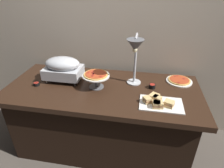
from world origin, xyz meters
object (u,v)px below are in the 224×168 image
Objects in this scene: chafing_dish at (63,68)px; pizza_plate_front at (179,81)px; heat_lamp at (135,50)px; sauce_cup_near at (152,86)px; sandwich_platter at (159,102)px; sauce_cup_far at (36,84)px; pizza_plate_center at (96,76)px.

pizza_plate_front is (1.19, 0.17, -0.13)m from chafing_dish.
sauce_cup_near is (0.18, 0.07, -0.38)m from heat_lamp.
heat_lamp is 0.43m from sauce_cup_near.
heat_lamp is 1.41× the size of sandwich_platter.
sandwich_platter is at bearing -16.34° from chafing_dish.
heat_lamp is at bearing -151.39° from pizza_plate_front.
sandwich_platter is at bearing -5.82° from sauce_cup_far.
sauce_cup_far is (-0.23, -0.16, -0.13)m from chafing_dish.
sauce_cup_far is at bearing -166.75° from pizza_plate_front.
chafing_dish is 1.43× the size of pizza_plate_center.
pizza_plate_front is 0.33m from sauce_cup_near.
heat_lamp is at bearing 1.95° from pizza_plate_center.
chafing_dish is 1.03× the size of sandwich_platter.
sandwich_platter is (0.96, -0.28, -0.12)m from chafing_dish.
sauce_cup_near is at bearing 7.53° from sauce_cup_far.
chafing_dish reaches higher than pizza_plate_center.
pizza_plate_front and sauce_cup_far have the same top height.
pizza_plate_center is 0.61m from sauce_cup_far.
sauce_cup_near is at bearing -146.55° from pizza_plate_front.
pizza_plate_center is 0.63m from sandwich_platter.
pizza_plate_front is 0.51m from sandwich_platter.
pizza_plate_center is 0.72× the size of sandwich_platter.
pizza_plate_center is (-0.82, -0.26, 0.11)m from pizza_plate_front.
heat_lamp is 0.45m from pizza_plate_center.
heat_lamp reaches higher than chafing_dish.
pizza_plate_front is 0.72× the size of sandwich_platter.
sauce_cup_near is 1.15m from sauce_cup_far.
heat_lamp is 1.03m from sauce_cup_far.
pizza_plate_center is (-0.36, -0.01, -0.28)m from heat_lamp.
pizza_plate_front is 4.30× the size of sauce_cup_far.
chafing_dish is at bearing -171.69° from pizza_plate_front.
sauce_cup_far is at bearing -173.31° from pizza_plate_center.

